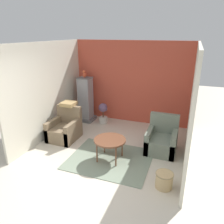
% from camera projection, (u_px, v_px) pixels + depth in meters
% --- Properties ---
extents(ground_plane, '(20.00, 20.00, 0.00)m').
position_uv_depth(ground_plane, '(82.00, 183.00, 4.41)').
color(ground_plane, beige).
rests_on(ground_plane, ground).
extents(wall_back_accent, '(3.90, 0.06, 2.65)m').
position_uv_depth(wall_back_accent, '(131.00, 83.00, 7.11)').
color(wall_back_accent, '#C64C38').
rests_on(wall_back_accent, ground_plane).
extents(wall_left, '(0.06, 3.55, 2.65)m').
position_uv_depth(wall_left, '(48.00, 91.00, 6.15)').
color(wall_left, beige).
rests_on(wall_left, ground_plane).
extents(wall_right, '(0.06, 3.55, 2.65)m').
position_uv_depth(wall_right, '(192.00, 106.00, 4.90)').
color(wall_right, beige).
rests_on(wall_right, ground_plane).
extents(area_rug, '(1.92, 1.59, 0.01)m').
position_uv_depth(area_rug, '(110.00, 159.00, 5.25)').
color(area_rug, gray).
rests_on(area_rug, ground_plane).
extents(coffee_table, '(0.75, 0.75, 0.53)m').
position_uv_depth(coffee_table, '(110.00, 141.00, 5.09)').
color(coffee_table, brown).
rests_on(coffee_table, ground_plane).
extents(armchair_left, '(0.74, 0.83, 0.91)m').
position_uv_depth(armchair_left, '(65.00, 129.00, 6.19)').
color(armchair_left, '#7A664C').
rests_on(armchair_left, ground_plane).
extents(armchair_right, '(0.74, 0.83, 0.91)m').
position_uv_depth(armchair_right, '(162.00, 140.00, 5.56)').
color(armchair_right, slate).
rests_on(armchair_right, ground_plane).
extents(birdcage, '(0.57, 0.57, 1.49)m').
position_uv_depth(birdcage, '(86.00, 101.00, 7.37)').
color(birdcage, slate).
rests_on(birdcage, ground_plane).
extents(parrot, '(0.11, 0.21, 0.25)m').
position_uv_depth(parrot, '(84.00, 74.00, 7.07)').
color(parrot, '#D14C2D').
rests_on(parrot, birdcage).
extents(potted_plant, '(0.32, 0.29, 0.69)m').
position_uv_depth(potted_plant, '(103.00, 112.00, 7.21)').
color(potted_plant, beige).
rests_on(potted_plant, ground_plane).
extents(wicker_basket, '(0.35, 0.35, 0.32)m').
position_uv_depth(wicker_basket, '(164.00, 180.00, 4.25)').
color(wicker_basket, tan).
rests_on(wicker_basket, ground_plane).
extents(throw_pillow, '(0.39, 0.39, 0.10)m').
position_uv_depth(throw_pillow, '(69.00, 104.00, 6.23)').
color(throw_pillow, tan).
rests_on(throw_pillow, armchair_left).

